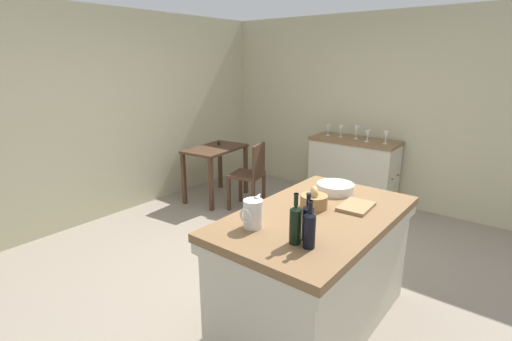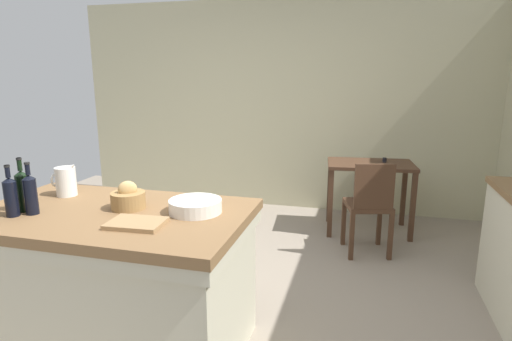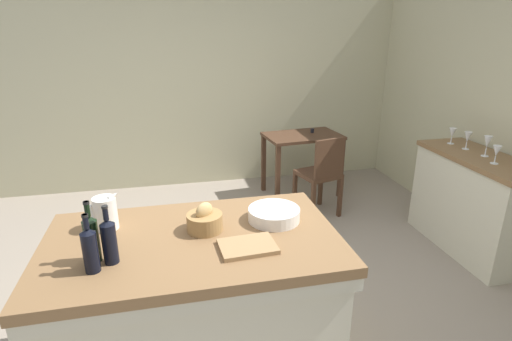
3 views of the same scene
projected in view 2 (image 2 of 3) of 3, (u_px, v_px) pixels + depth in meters
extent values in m
plane|color=gray|center=(209.00, 304.00, 3.18)|extent=(6.76, 6.76, 0.00)
cube|color=#B7B28E|center=(280.00, 106.00, 5.33)|extent=(5.32, 0.12, 2.60)
cube|color=brown|center=(111.00, 216.00, 2.48)|extent=(1.61, 0.96, 0.06)
cube|color=beige|center=(112.00, 227.00, 2.49)|extent=(1.59, 0.94, 0.08)
cube|color=beige|center=(117.00, 286.00, 2.58)|extent=(1.53, 0.88, 0.85)
cube|color=#472D1E|center=(371.00, 164.00, 4.50)|extent=(0.95, 0.65, 0.04)
cube|color=#472D1E|center=(330.00, 204.00, 4.41)|extent=(0.06, 0.06, 0.73)
cube|color=#472D1E|center=(413.00, 207.00, 4.29)|extent=(0.06, 0.06, 0.73)
cube|color=#472D1E|center=(329.00, 191.00, 4.88)|extent=(0.06, 0.06, 0.73)
cube|color=#472D1E|center=(404.00, 194.00, 4.76)|extent=(0.06, 0.06, 0.73)
cylinder|color=black|center=(385.00, 160.00, 4.51)|extent=(0.04, 0.04, 0.05)
cube|color=#472D1E|center=(368.00, 205.00, 4.00)|extent=(0.49, 0.49, 0.04)
cube|color=#472D1E|center=(374.00, 187.00, 3.78)|extent=(0.36, 0.12, 0.42)
cube|color=#472D1E|center=(379.00, 223.00, 4.23)|extent=(0.05, 0.05, 0.45)
cube|color=#472D1E|center=(344.00, 223.00, 4.23)|extent=(0.05, 0.05, 0.45)
cube|color=#472D1E|center=(390.00, 237.00, 3.88)|extent=(0.05, 0.05, 0.45)
cube|color=#472D1E|center=(352.00, 237.00, 3.88)|extent=(0.05, 0.05, 0.45)
cylinder|color=silver|center=(66.00, 181.00, 2.77)|extent=(0.13, 0.13, 0.19)
cone|color=silver|center=(72.00, 166.00, 2.73)|extent=(0.07, 0.04, 0.06)
torus|color=silver|center=(56.00, 179.00, 2.78)|extent=(0.02, 0.10, 0.10)
cylinder|color=silver|center=(195.00, 206.00, 2.44)|extent=(0.31, 0.31, 0.08)
cylinder|color=olive|center=(128.00, 200.00, 2.51)|extent=(0.20, 0.20, 0.10)
ellipsoid|color=tan|center=(128.00, 189.00, 2.49)|extent=(0.13, 0.11, 0.10)
cube|color=#99754C|center=(136.00, 223.00, 2.23)|extent=(0.30, 0.23, 0.02)
cylinder|color=black|center=(31.00, 197.00, 2.40)|extent=(0.07, 0.07, 0.21)
cone|color=black|center=(28.00, 177.00, 2.37)|extent=(0.07, 0.07, 0.02)
cylinder|color=black|center=(27.00, 169.00, 2.36)|extent=(0.03, 0.03, 0.07)
cylinder|color=black|center=(27.00, 163.00, 2.35)|extent=(0.03, 0.03, 0.01)
cylinder|color=black|center=(23.00, 193.00, 2.45)|extent=(0.07, 0.07, 0.22)
cone|color=black|center=(20.00, 173.00, 2.42)|extent=(0.07, 0.07, 0.03)
cylinder|color=black|center=(19.00, 164.00, 2.41)|extent=(0.03, 0.03, 0.08)
cylinder|color=black|center=(19.00, 159.00, 2.40)|extent=(0.03, 0.03, 0.01)
cylinder|color=black|center=(11.00, 199.00, 2.36)|extent=(0.07, 0.07, 0.20)
cone|color=black|center=(9.00, 180.00, 2.34)|extent=(0.07, 0.07, 0.02)
cylinder|color=black|center=(7.00, 171.00, 2.33)|extent=(0.03, 0.03, 0.07)
cylinder|color=black|center=(7.00, 166.00, 2.32)|extent=(0.03, 0.03, 0.01)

